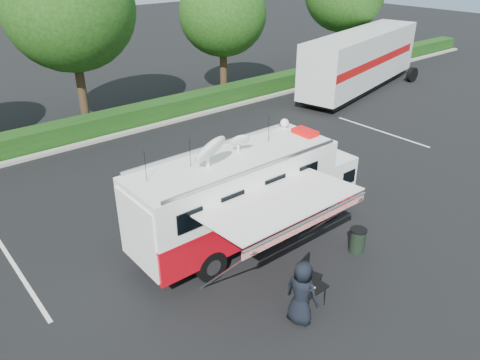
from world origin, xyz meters
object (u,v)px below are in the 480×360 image
at_px(trash_bin, 357,240).
at_px(semi_trailer, 361,60).
at_px(command_truck, 248,193).
at_px(folding_table, 312,288).

relative_size(trash_bin, semi_trailer, 0.06).
distance_m(trash_bin, semi_trailer, 18.56).
xyz_separation_m(trash_bin, semi_trailer, (14.64, 11.30, 1.56)).
bearing_deg(trash_bin, command_truck, 127.92).
relative_size(command_truck, trash_bin, 10.19).
relative_size(command_truck, folding_table, 10.34).
bearing_deg(folding_table, semi_trailer, 34.51).
relative_size(folding_table, semi_trailer, 0.06).
bearing_deg(folding_table, command_truck, 76.74).
xyz_separation_m(folding_table, trash_bin, (2.99, 0.82, -0.21)).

